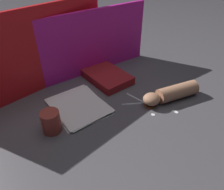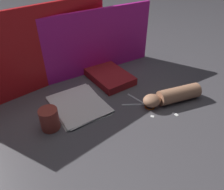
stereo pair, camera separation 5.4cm
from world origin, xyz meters
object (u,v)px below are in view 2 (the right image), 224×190
scissors (145,103)px  hand_forearm (173,96)px  paper_stack (79,104)px  book_closed (109,76)px  mug (49,119)px

scissors → hand_forearm: (0.13, -0.06, 0.03)m
paper_stack → book_closed: size_ratio=1.06×
paper_stack → hand_forearm: (0.42, -0.23, 0.03)m
paper_stack → mug: bearing=-155.3°
book_closed → hand_forearm: (0.16, -0.35, 0.02)m
book_closed → scissors: bearing=-84.4°
book_closed → scissors: size_ratio=1.64×
scissors → mug: bearing=168.7°
paper_stack → scissors: 0.33m
scissors → mug: mug is taller
scissors → mug: size_ratio=1.75×
book_closed → mug: bearing=-154.5°
scissors → paper_stack: bearing=149.4°
paper_stack → book_closed: 0.29m
paper_stack → book_closed: bearing=26.1°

